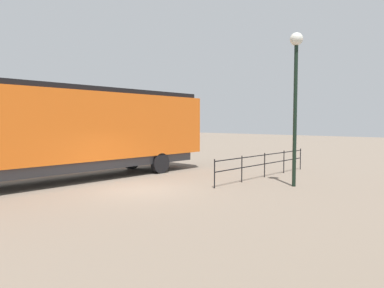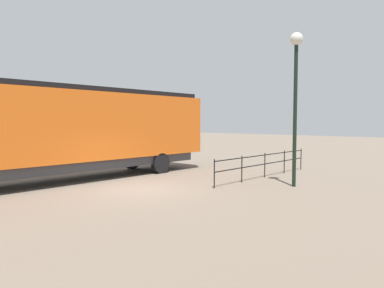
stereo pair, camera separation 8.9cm
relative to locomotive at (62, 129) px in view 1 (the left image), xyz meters
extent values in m
plane|color=#756656|center=(4.15, 1.21, -2.46)|extent=(120.00, 120.00, 0.00)
cube|color=orange|center=(0.00, -0.59, 0.13)|extent=(2.84, 17.19, 3.19)
cube|color=black|center=(0.00, 6.64, -0.35)|extent=(2.73, 2.72, 2.23)
cube|color=black|center=(0.00, -0.59, 1.85)|extent=(2.56, 16.50, 0.24)
cube|color=#38383D|center=(0.00, -0.59, -1.69)|extent=(2.56, 15.81, 0.45)
cylinder|color=black|center=(-1.27, 4.91, -1.91)|extent=(0.30, 1.10, 1.10)
cylinder|color=black|center=(1.27, 4.91, -1.91)|extent=(0.30, 1.10, 1.10)
cylinder|color=black|center=(8.41, 6.23, 0.60)|extent=(0.16, 0.16, 6.12)
sphere|color=silver|center=(8.41, 6.23, 3.82)|extent=(0.55, 0.55, 0.55)
cube|color=black|center=(6.17, 7.54, -1.33)|extent=(0.04, 8.00, 0.04)
cube|color=black|center=(6.17, 7.54, -1.79)|extent=(0.04, 8.00, 0.04)
cylinder|color=black|center=(6.17, 3.54, -1.85)|extent=(0.05, 0.05, 1.23)
cylinder|color=black|center=(6.17, 5.54, -1.85)|extent=(0.05, 0.05, 1.23)
cylinder|color=black|center=(6.17, 7.54, -1.85)|extent=(0.05, 0.05, 1.23)
cylinder|color=black|center=(6.17, 9.54, -1.85)|extent=(0.05, 0.05, 1.23)
cylinder|color=black|center=(6.17, 11.54, -1.85)|extent=(0.05, 0.05, 1.23)
camera|label=1|loc=(15.37, -7.84, 0.33)|focal=32.84mm
camera|label=2|loc=(15.44, -7.78, 0.33)|focal=32.84mm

